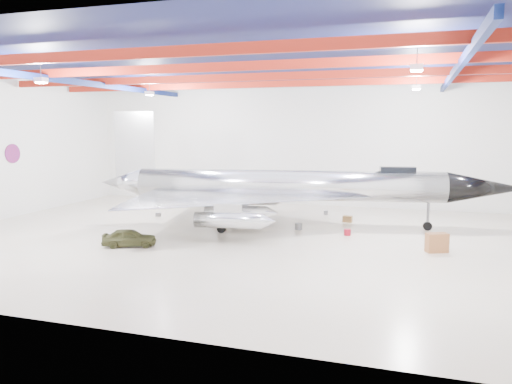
% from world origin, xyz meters
% --- Properties ---
extents(floor, '(40.00, 40.00, 0.00)m').
position_xyz_m(floor, '(0.00, 0.00, 0.00)').
color(floor, '#C0B398').
rests_on(floor, ground).
extents(wall_back, '(40.00, 0.00, 40.00)m').
position_xyz_m(wall_back, '(0.00, 15.00, 5.50)').
color(wall_back, silver).
rests_on(wall_back, floor).
extents(ceiling, '(40.00, 40.00, 0.00)m').
position_xyz_m(ceiling, '(0.00, 0.00, 11.00)').
color(ceiling, '#0A0F38').
rests_on(ceiling, wall_back).
extents(ceiling_structure, '(39.50, 29.50, 1.08)m').
position_xyz_m(ceiling_structure, '(0.00, 0.00, 10.32)').
color(ceiling_structure, maroon).
rests_on(ceiling_structure, ceiling).
extents(wall_roundel, '(0.10, 1.50, 1.50)m').
position_xyz_m(wall_roundel, '(-19.94, 2.00, 5.00)').
color(wall_roundel, '#B21414').
rests_on(wall_roundel, wall_left).
extents(jet_aircraft, '(29.88, 19.82, 8.19)m').
position_xyz_m(jet_aircraft, '(1.57, 4.57, 2.68)').
color(jet_aircraft, silver).
rests_on(jet_aircraft, floor).
extents(jeep, '(3.40, 2.38, 1.07)m').
position_xyz_m(jeep, '(-5.97, -3.99, 0.54)').
color(jeep, '#3C3D1E').
rests_on(jeep, floor).
extents(desk, '(1.34, 1.04, 1.10)m').
position_xyz_m(desk, '(11.48, 0.10, 0.55)').
color(desk, brown).
rests_on(desk, floor).
extents(crate_ply, '(0.59, 0.52, 0.35)m').
position_xyz_m(crate_ply, '(-3.55, 3.89, 0.18)').
color(crate_ply, olive).
rests_on(crate_ply, floor).
extents(toolbox_red, '(0.48, 0.40, 0.32)m').
position_xyz_m(toolbox_red, '(-1.77, 7.13, 0.16)').
color(toolbox_red, maroon).
rests_on(toolbox_red, floor).
extents(engine_drum, '(0.58, 0.58, 0.45)m').
position_xyz_m(engine_drum, '(2.59, 3.82, 0.23)').
color(engine_drum, '#59595B').
rests_on(engine_drum, floor).
extents(parts_bin, '(0.70, 0.58, 0.46)m').
position_xyz_m(parts_bin, '(5.48, 7.62, 0.23)').
color(parts_bin, olive).
rests_on(parts_bin, floor).
extents(crate_small, '(0.46, 0.40, 0.28)m').
position_xyz_m(crate_small, '(-9.21, 5.48, 0.14)').
color(crate_small, '#59595B').
rests_on(crate_small, floor).
extents(tool_chest, '(0.46, 0.46, 0.41)m').
position_xyz_m(tool_chest, '(6.06, 3.02, 0.20)').
color(tool_chest, maroon).
rests_on(tool_chest, floor).
extents(oil_barrel, '(0.63, 0.51, 0.43)m').
position_xyz_m(oil_barrel, '(-2.84, 3.19, 0.22)').
color(oil_barrel, olive).
rests_on(oil_barrel, floor).
extents(spares_box, '(0.37, 0.37, 0.31)m').
position_xyz_m(spares_box, '(3.39, 10.28, 0.16)').
color(spares_box, '#59595B').
rests_on(spares_box, floor).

